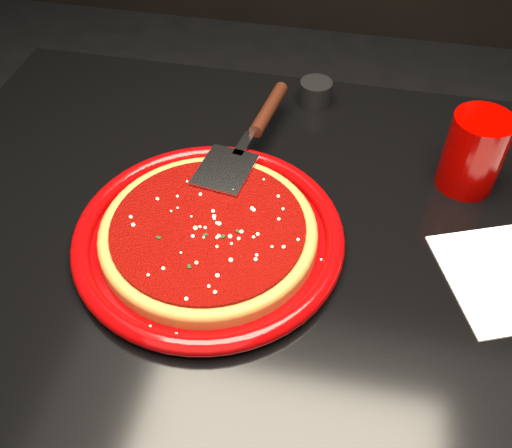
{
  "coord_description": "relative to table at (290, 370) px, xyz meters",
  "views": [
    {
      "loc": [
        0.05,
        -0.53,
        1.35
      ],
      "look_at": [
        -0.06,
        -0.01,
        0.77
      ],
      "focal_mm": 40.0,
      "sensor_mm": 36.0,
      "label": 1
    }
  ],
  "objects": [
    {
      "name": "table",
      "position": [
        0.0,
        0.0,
        0.0
      ],
      "size": [
        1.2,
        0.8,
        0.75
      ],
      "primitive_type": "cube",
      "color": "black",
      "rests_on": "floor"
    },
    {
      "name": "pizza_sauce",
      "position": [
        -0.12,
        -0.04,
        0.41
      ],
      "size": [
        0.33,
        0.33,
        0.01
      ],
      "primitive_type": "cylinder",
      "rotation": [
        0.0,
        0.0,
        0.29
      ],
      "color": "#700704",
      "rests_on": "plate"
    },
    {
      "name": "cup",
      "position": [
        0.23,
        0.16,
        0.44
      ],
      "size": [
        0.09,
        0.09,
        0.12
      ],
      "primitive_type": "cylinder",
      "rotation": [
        0.0,
        0.0,
        0.09
      ],
      "color": "#8D0100",
      "rests_on": "table"
    },
    {
      "name": "pizza_crust",
      "position": [
        -0.12,
        -0.04,
        0.39
      ],
      "size": [
        0.37,
        0.37,
        0.01
      ],
      "primitive_type": "cylinder",
      "rotation": [
        0.0,
        0.0,
        0.29
      ],
      "color": "brown",
      "rests_on": "plate"
    },
    {
      "name": "pizza_crust_rim",
      "position": [
        -0.12,
        -0.04,
        0.4
      ],
      "size": [
        0.37,
        0.37,
        0.02
      ],
      "primitive_type": "torus",
      "rotation": [
        0.0,
        0.0,
        0.29
      ],
      "color": "brown",
      "rests_on": "plate"
    },
    {
      "name": "plate",
      "position": [
        -0.12,
        -0.04,
        0.39
      ],
      "size": [
        0.46,
        0.46,
        0.03
      ],
      "primitive_type": "cylinder",
      "rotation": [
        0.0,
        0.0,
        0.29
      ],
      "color": "#7B0203",
      "rests_on": "table"
    },
    {
      "name": "pizza_server",
      "position": [
        -0.11,
        0.15,
        0.42
      ],
      "size": [
        0.14,
        0.33,
        0.02
      ],
      "primitive_type": null,
      "rotation": [
        0.0,
        0.0,
        -0.15
      ],
      "color": "silver",
      "rests_on": "plate"
    },
    {
      "name": "napkin_a",
      "position": [
        0.28,
        -0.01,
        0.38
      ],
      "size": [
        0.22,
        0.22,
        0.0
      ],
      "primitive_type": "cube",
      "rotation": [
        0.0,
        0.0,
        0.38
      ],
      "color": "white",
      "rests_on": "table"
    },
    {
      "name": "parmesan_dusting",
      "position": [
        -0.12,
        -0.04,
        0.41
      ],
      "size": [
        0.26,
        0.26,
        0.01
      ],
      "primitive_type": null,
      "color": "#FBF1C5",
      "rests_on": "plate"
    },
    {
      "name": "basil_flecks",
      "position": [
        -0.12,
        -0.04,
        0.41
      ],
      "size": [
        0.23,
        0.23,
        0.0
      ],
      "primitive_type": null,
      "color": "black",
      "rests_on": "plate"
    },
    {
      "name": "ramekin",
      "position": [
        -0.02,
        0.32,
        0.4
      ],
      "size": [
        0.07,
        0.07,
        0.04
      ],
      "primitive_type": "cylinder",
      "rotation": [
        0.0,
        0.0,
        -0.43
      ],
      "color": "black",
      "rests_on": "table"
    }
  ]
}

